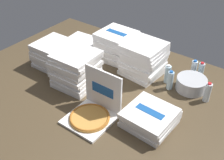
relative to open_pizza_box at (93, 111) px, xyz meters
The scene contains 14 objects.
ground_plane 0.35m from the open_pizza_box, 112.83° to the left, with size 3.20×2.40×0.02m, color #4C3D28.
open_pizza_box is the anchor object (origin of this frame).
pizza_stack_left_near 0.90m from the open_pizza_box, 90.94° to the left, with size 0.44×0.45×0.37m.
pizza_stack_left_far 0.52m from the open_pizza_box, 25.86° to the left, with size 0.43×0.44×0.17m.
pizza_stack_right_mid 1.09m from the open_pizza_box, 114.49° to the left, with size 0.45×0.44×0.33m.
pizza_stack_left_mid 1.03m from the open_pizza_box, 155.10° to the left, with size 0.43×0.43×0.29m.
pizza_stack_center_near 1.28m from the open_pizza_box, 136.70° to the left, with size 0.44×0.44×0.12m.
pizza_stack_right_far 0.58m from the open_pizza_box, 147.57° to the left, with size 0.45×0.45×0.37m.
ice_bucket 1.07m from the open_pizza_box, 59.41° to the left, with size 0.31×0.31×0.14m, color #B7BABF.
water_bottle_0 1.24m from the open_pizza_box, 67.54° to the left, with size 0.06×0.06×0.22m.
water_bottle_1 0.94m from the open_pizza_box, 72.05° to the left, with size 0.06×0.06×0.22m.
water_bottle_2 1.27m from the open_pizza_box, 64.33° to the left, with size 0.06×0.06×0.22m.
water_bottle_3 0.88m from the open_pizza_box, 65.82° to the left, with size 0.06×0.06×0.22m.
water_bottle_4 1.12m from the open_pizza_box, 48.52° to the left, with size 0.06×0.06×0.22m.
Camera 1 is at (1.38, -1.72, 1.78)m, focal length 44.56 mm.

